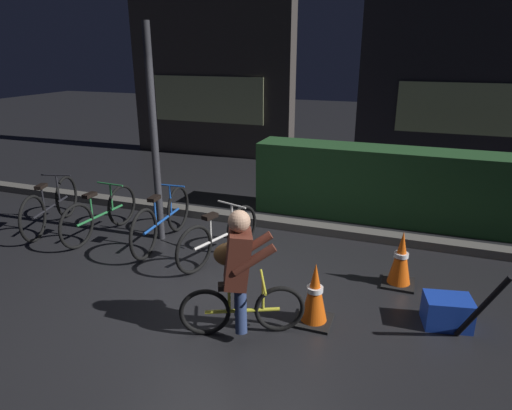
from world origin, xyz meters
TOP-DOWN VIEW (x-y plane):
  - ground_plane at (0.00, 0.00)m, footprint 40.00×40.00m
  - sidewalk_curb at (0.00, 2.20)m, footprint 12.00×0.24m
  - hedge_row at (1.80, 3.10)m, footprint 4.80×0.70m
  - storefront_left at (-3.16, 6.50)m, footprint 4.16×0.54m
  - storefront_right at (3.36, 7.20)m, footprint 6.00×0.54m
  - street_post at (-1.47, 1.20)m, footprint 0.10×0.10m
  - parked_bike_leftmost at (-3.22, 0.98)m, footprint 0.55×1.61m
  - parked_bike_left_mid at (-2.33, 0.99)m, footprint 0.46×1.56m
  - parked_bike_center_left at (-1.35, 1.06)m, footprint 0.46×1.68m
  - parked_bike_center_right at (-0.39, 0.86)m, footprint 0.54×1.45m
  - traffic_cone_near at (1.07, -0.10)m, footprint 0.36×0.36m
  - traffic_cone_far at (1.81, 0.98)m, footprint 0.36×0.36m
  - blue_crate at (2.30, 0.30)m, footprint 0.50×0.40m
  - cyclist at (0.44, -0.50)m, footprint 1.10×0.57m
  - closed_umbrella at (2.55, 0.05)m, footprint 0.37×0.27m

SIDE VIEW (x-z plane):
  - ground_plane at x=0.00m, z-range 0.00..0.00m
  - sidewalk_curb at x=0.00m, z-range 0.00..0.12m
  - blue_crate at x=2.30m, z-range 0.00..0.30m
  - traffic_cone_near at x=1.07m, z-range -0.01..0.63m
  - traffic_cone_far at x=1.81m, z-range -0.01..0.65m
  - parked_bike_center_right at x=-0.39m, z-range -0.03..0.67m
  - parked_bike_left_mid at x=-2.33m, z-range -0.03..0.69m
  - parked_bike_leftmost at x=-3.22m, z-range -0.03..0.73m
  - parked_bike_center_left at x=-1.35m, z-range -0.04..0.74m
  - closed_umbrella at x=2.55m, z-range 0.00..0.79m
  - hedge_row at x=1.80m, z-range 0.00..1.14m
  - cyclist at x=0.44m, z-range 0.01..1.25m
  - street_post at x=-1.47m, z-range 0.00..2.91m
  - storefront_right at x=3.36m, z-range -0.01..3.83m
  - storefront_left at x=-3.16m, z-range -0.01..4.34m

